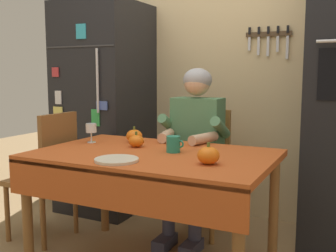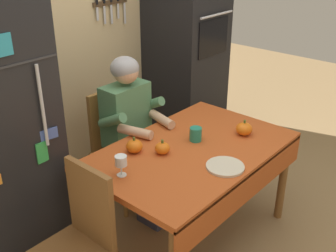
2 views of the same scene
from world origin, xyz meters
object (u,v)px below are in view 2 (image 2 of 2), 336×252
pumpkin_small (162,148)px  serving_tray (225,167)px  dining_table (194,160)px  pumpkin_medium (134,146)px  coffee_mug (196,134)px  seated_person (133,123)px  chair_left_side (79,239)px  wall_oven (186,48)px  chair_behind_person (117,142)px  pumpkin_large (244,129)px  wine_glass (121,162)px

pumpkin_small → serving_tray: size_ratio=0.42×
dining_table → serving_tray: bearing=-101.8°
pumpkin_medium → serving_tray: pumpkin_medium is taller
pumpkin_medium → serving_tray: (0.23, -0.56, -0.04)m
pumpkin_small → coffee_mug: bearing=-10.2°
pumpkin_medium → coffee_mug: bearing=-27.3°
seated_person → pumpkin_medium: bearing=-132.9°
pumpkin_medium → chair_left_side: bearing=-164.4°
wall_oven → seated_person: size_ratio=1.69×
chair_left_side → serving_tray: chair_left_side is taller
wall_oven → serving_tray: wall_oven is taller
wall_oven → dining_table: bearing=-138.7°
chair_behind_person → wall_oven: bearing=7.2°
chair_left_side → seated_person: bearing=28.5°
chair_behind_person → chair_left_side: 1.15m
wall_oven → pumpkin_small: size_ratio=21.07×
wall_oven → seated_person: wall_oven is taller
chair_behind_person → pumpkin_large: size_ratio=7.96×
wall_oven → pumpkin_medium: 1.51m
seated_person → pumpkin_small: size_ratio=12.49×
pumpkin_large → pumpkin_medium: 0.80m
chair_behind_person → coffee_mug: chair_behind_person is taller
dining_table → seated_person: (0.02, 0.60, 0.08)m
chair_left_side → wine_glass: (0.36, 0.03, 0.32)m
wall_oven → serving_tray: size_ratio=8.86×
chair_left_side → pumpkin_large: (1.30, -0.24, 0.27)m
wall_oven → pumpkin_small: bearing=-147.0°
seated_person → pumpkin_large: seated_person is taller
seated_person → wine_glass: bearing=-139.6°
chair_left_side → pumpkin_large: size_ratio=7.96×
dining_table → chair_behind_person: 0.81m
chair_left_side → pumpkin_large: 1.35m
wall_oven → pumpkin_large: bearing=-121.5°
seated_person → pumpkin_large: 0.83m
serving_tray → pumpkin_large: bearing=18.4°
serving_tray → seated_person: bearing=85.0°
dining_table → chair_behind_person: chair_behind_person is taller
wall_oven → dining_table: (-1.05, -0.92, -0.39)m
serving_tray → chair_behind_person: bearing=85.9°
pumpkin_medium → serving_tray: size_ratio=0.47×
chair_behind_person → pumpkin_small: bearing=-106.5°
chair_left_side → pumpkin_medium: 0.69m
serving_tray → dining_table: bearing=78.2°
coffee_mug → wine_glass: 0.65m
pumpkin_medium → pumpkin_small: size_ratio=1.11×
pumpkin_small → serving_tray: 0.43m
wall_oven → wine_glass: size_ratio=15.91×
seated_person → serving_tray: (-0.08, -0.89, 0.01)m
wine_glass → dining_table: bearing=-13.8°
wall_oven → chair_behind_person: wall_oven is taller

